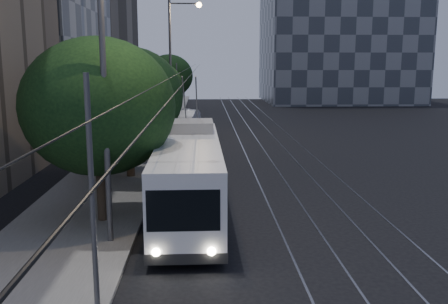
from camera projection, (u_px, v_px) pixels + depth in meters
ground at (260, 200)px, 22.78m from camera, size 120.00×120.00×0.00m
sidewalk at (145, 135)px, 42.11m from camera, size 5.00×90.00×0.15m
tram_rails at (263, 135)px, 42.53m from camera, size 4.52×90.00×0.02m
overhead_wires at (174, 94)px, 41.60m from camera, size 2.23×90.00×6.00m
building_distant_right at (339, 22)px, 75.37m from camera, size 22.00×18.00×24.00m
trolleybus at (189, 175)px, 20.38m from camera, size 2.65×12.01×5.63m
pickup_silver at (187, 145)px, 31.98m from camera, size 3.40×6.66×1.80m
car_white_a at (193, 138)px, 36.91m from camera, size 1.89×3.82×1.25m
car_white_b at (192, 129)px, 41.68m from camera, size 3.22×4.66×1.25m
car_white_c at (188, 118)px, 48.95m from camera, size 2.47×4.68×1.47m
car_white_d at (187, 114)px, 53.59m from camera, size 2.54×3.89×1.23m
tree_0 at (99, 107)px, 18.74m from camera, size 5.79×5.79×7.18m
tree_1 at (128, 96)px, 26.12m from camera, size 5.75×5.75×7.01m
tree_2 at (142, 94)px, 31.74m from camera, size 4.49×4.49×6.20m
tree_3 at (156, 86)px, 41.06m from camera, size 4.47×4.47×6.23m
tree_4 at (158, 83)px, 45.32m from camera, size 4.06×4.06×6.08m
tree_5 at (169, 76)px, 57.44m from camera, size 5.48×5.48×6.97m
streetlamp_near at (116, 50)px, 16.08m from camera, size 2.64×0.44×11.05m
streetlamp_far at (176, 56)px, 40.03m from camera, size 2.66×0.44×11.15m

